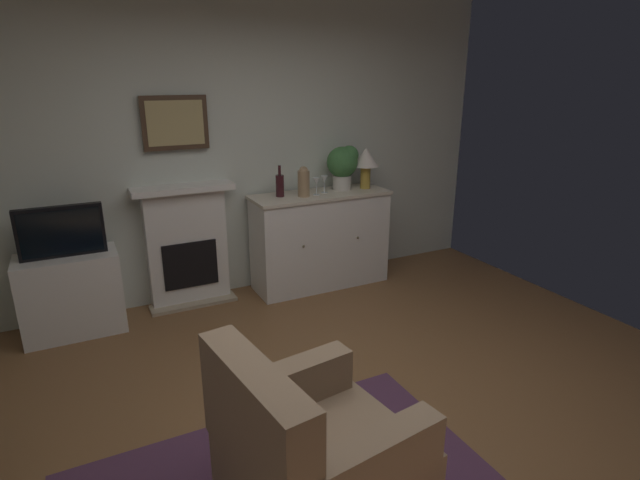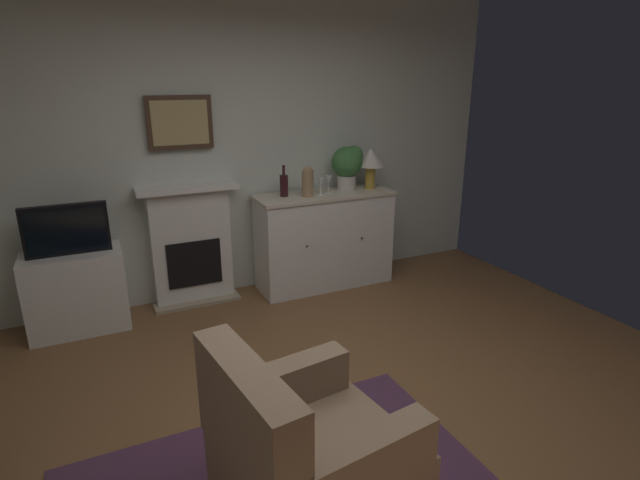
% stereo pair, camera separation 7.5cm
% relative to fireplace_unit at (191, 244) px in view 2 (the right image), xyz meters
% --- Properties ---
extents(ground_plane, '(5.29, 4.77, 0.10)m').
position_rel_fireplace_unit_xyz_m(ground_plane, '(0.54, -2.23, -0.60)').
color(ground_plane, brown).
rests_on(ground_plane, ground).
extents(wall_rear, '(5.29, 0.06, 2.87)m').
position_rel_fireplace_unit_xyz_m(wall_rear, '(0.54, 0.13, 0.89)').
color(wall_rear, silver).
rests_on(wall_rear, ground_plane).
extents(fireplace_unit, '(0.87, 0.30, 1.10)m').
position_rel_fireplace_unit_xyz_m(fireplace_unit, '(0.00, 0.00, 0.00)').
color(fireplace_unit, white).
rests_on(fireplace_unit, ground_plane).
extents(framed_picture, '(0.55, 0.04, 0.45)m').
position_rel_fireplace_unit_xyz_m(framed_picture, '(0.00, 0.05, 1.08)').
color(framed_picture, '#473323').
extents(sideboard_cabinet, '(1.35, 0.49, 0.94)m').
position_rel_fireplace_unit_xyz_m(sideboard_cabinet, '(1.26, -0.18, -0.08)').
color(sideboard_cabinet, white).
rests_on(sideboard_cabinet, ground_plane).
extents(table_lamp, '(0.26, 0.26, 0.40)m').
position_rel_fireplace_unit_xyz_m(table_lamp, '(1.76, -0.18, 0.67)').
color(table_lamp, '#B79338').
rests_on(table_lamp, sideboard_cabinet).
extents(wine_bottle, '(0.08, 0.08, 0.29)m').
position_rel_fireplace_unit_xyz_m(wine_bottle, '(0.86, -0.13, 0.49)').
color(wine_bottle, '#331419').
rests_on(wine_bottle, sideboard_cabinet).
extents(wine_glass_left, '(0.07, 0.07, 0.16)m').
position_rel_fireplace_unit_xyz_m(wine_glass_left, '(1.19, -0.23, 0.51)').
color(wine_glass_left, silver).
rests_on(wine_glass_left, sideboard_cabinet).
extents(wine_glass_center, '(0.07, 0.07, 0.16)m').
position_rel_fireplace_unit_xyz_m(wine_glass_center, '(1.30, -0.17, 0.51)').
color(wine_glass_center, silver).
rests_on(wine_glass_center, sideboard_cabinet).
extents(vase_decorative, '(0.11, 0.11, 0.28)m').
position_rel_fireplace_unit_xyz_m(vase_decorative, '(1.06, -0.23, 0.53)').
color(vase_decorative, '#9E7F5B').
rests_on(vase_decorative, sideboard_cabinet).
extents(tv_cabinet, '(0.75, 0.42, 0.66)m').
position_rel_fireplace_unit_xyz_m(tv_cabinet, '(-0.97, -0.16, -0.22)').
color(tv_cabinet, white).
rests_on(tv_cabinet, ground_plane).
extents(tv_set, '(0.62, 0.07, 0.40)m').
position_rel_fireplace_unit_xyz_m(tv_set, '(-0.97, -0.19, 0.32)').
color(tv_set, black).
rests_on(tv_set, tv_cabinet).
extents(potted_plant_small, '(0.30, 0.30, 0.43)m').
position_rel_fireplace_unit_xyz_m(potted_plant_small, '(1.53, -0.13, 0.64)').
color(potted_plant_small, beige).
rests_on(potted_plant_small, sideboard_cabinet).
extents(armchair, '(0.90, 0.87, 0.92)m').
position_rel_fireplace_unit_xyz_m(armchair, '(-0.06, -2.69, -0.17)').
color(armchair, '#8C7259').
rests_on(armchair, ground_plane).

